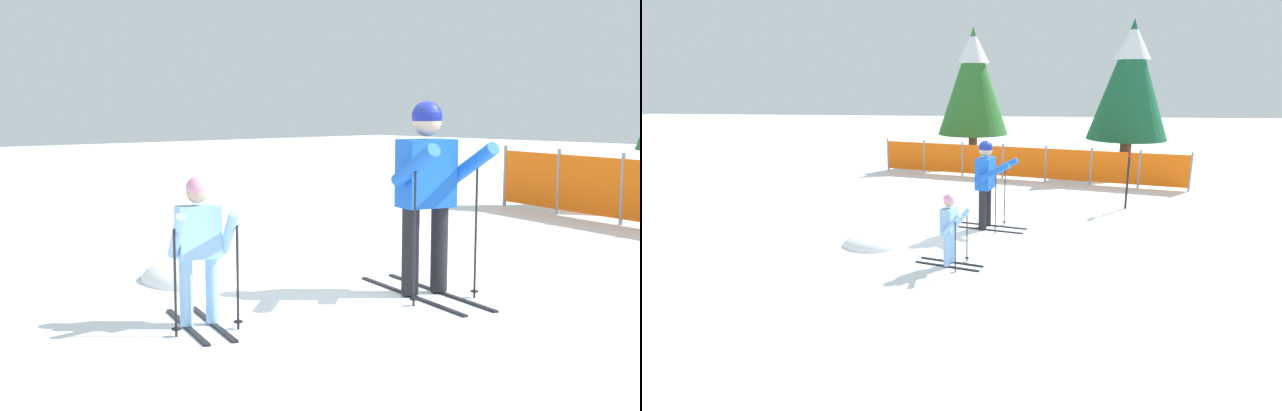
# 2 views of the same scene
# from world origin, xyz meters

# --- Properties ---
(ground_plane) EXTENTS (60.00, 60.00, 0.00)m
(ground_plane) POSITION_xyz_m (0.00, 0.00, 0.00)
(ground_plane) COLOR white
(skier_adult) EXTENTS (1.68, 0.88, 1.74)m
(skier_adult) POSITION_xyz_m (-0.01, 0.06, 1.05)
(skier_adult) COLOR black
(skier_adult) RESTS_ON ground_plane
(skier_child) EXTENTS (1.12, 0.60, 1.17)m
(skier_child) POSITION_xyz_m (-0.47, -2.05, 0.68)
(skier_child) COLOR black
(skier_child) RESTS_ON ground_plane
(snow_mound) EXTENTS (1.13, 0.96, 0.45)m
(snow_mound) POSITION_xyz_m (-1.95, -1.17, 0.00)
(snow_mound) COLOR white
(snow_mound) RESTS_ON ground_plane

